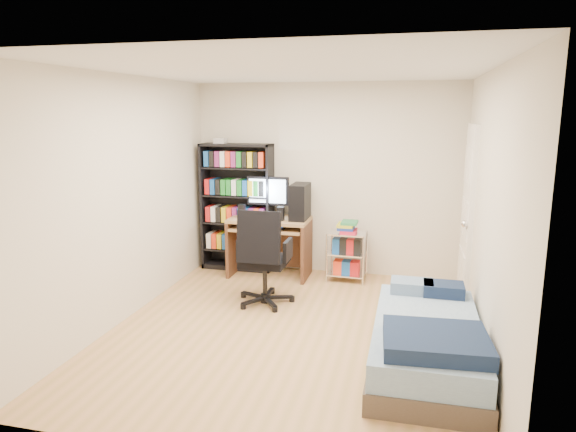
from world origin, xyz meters
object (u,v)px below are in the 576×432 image
(office_chair, at_px, (264,274))
(bed, at_px, (427,342))
(media_shelf, at_px, (237,206))
(computer_desk, at_px, (278,223))

(office_chair, bearing_deg, bed, -31.49)
(media_shelf, relative_size, bed, 0.99)
(media_shelf, bearing_deg, office_chair, -59.20)
(bed, bearing_deg, media_shelf, 137.30)
(computer_desk, height_order, office_chair, computer_desk)
(computer_desk, xyz_separation_m, office_chair, (0.11, -1.06, -0.35))
(media_shelf, relative_size, computer_desk, 1.37)
(computer_desk, relative_size, bed, 0.72)
(computer_desk, bearing_deg, bed, -48.85)
(media_shelf, xyz_separation_m, office_chair, (0.73, -1.22, -0.53))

